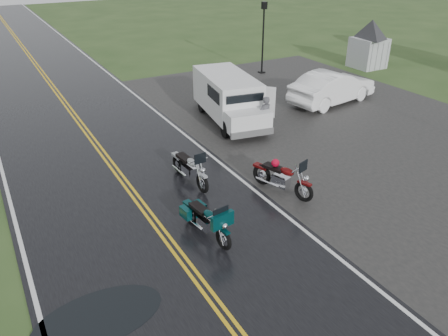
# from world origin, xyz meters

# --- Properties ---
(ground) EXTENTS (120.00, 120.00, 0.00)m
(ground) POSITION_xyz_m (0.00, 0.00, 0.00)
(ground) COLOR #2D471E
(ground) RESTS_ON ground
(road) EXTENTS (8.00, 100.00, 0.04)m
(road) POSITION_xyz_m (0.00, 10.00, 0.02)
(road) COLOR black
(road) RESTS_ON ground
(parking_pad) EXTENTS (14.00, 24.00, 0.03)m
(parking_pad) POSITION_xyz_m (11.00, 5.00, 0.01)
(parking_pad) COLOR black
(parking_pad) RESTS_ON ground
(visitor_center) EXTENTS (16.00, 10.00, 4.80)m
(visitor_center) POSITION_xyz_m (20.00, 12.00, 2.40)
(visitor_center) COLOR #A8AAAD
(visitor_center) RESTS_ON ground
(motorcycle_red) EXTENTS (1.59, 2.61, 1.45)m
(motorcycle_red) POSITION_xyz_m (4.81, 0.14, 0.72)
(motorcycle_red) COLOR #54090A
(motorcycle_red) RESTS_ON ground
(motorcycle_teal) EXTENTS (1.11, 2.35, 1.34)m
(motorcycle_teal) POSITION_xyz_m (1.20, -0.76, 0.67)
(motorcycle_teal) COLOR #042F31
(motorcycle_teal) RESTS_ON ground
(motorcycle_silver) EXTENTS (1.03, 2.48, 1.44)m
(motorcycle_silver) POSITION_xyz_m (2.14, 2.34, 0.72)
(motorcycle_silver) COLOR #9B9FA3
(motorcycle_silver) RESTS_ON ground
(van_white) EXTENTS (3.10, 6.04, 2.26)m
(van_white) POSITION_xyz_m (5.29, 6.17, 1.13)
(van_white) COLOR white
(van_white) RESTS_ON ground
(person_at_van) EXTENTS (0.70, 0.50, 1.81)m
(person_at_van) POSITION_xyz_m (6.93, 5.55, 0.90)
(person_at_van) COLOR #49484D
(person_at_van) RESTS_ON ground
(sedan_white) EXTENTS (5.43, 2.56, 1.72)m
(sedan_white) POSITION_xyz_m (12.63, 7.43, 0.86)
(sedan_white) COLOR white
(sedan_white) RESTS_ON ground
(lamp_post_far_right) EXTENTS (0.39, 0.39, 4.56)m
(lamp_post_far_right) POSITION_xyz_m (12.77, 14.34, 2.28)
(lamp_post_far_right) COLOR black
(lamp_post_far_right) RESTS_ON ground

